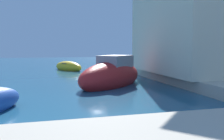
# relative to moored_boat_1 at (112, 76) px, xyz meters

# --- Properties ---
(quay_promenade) EXTENTS (44.00, 32.00, 0.50)m
(quay_promenade) POSITION_rel_moored_boat_1_xyz_m (-2.74, -5.44, -0.25)
(quay_promenade) COLOR #BCB29E
(quay_promenade) RESTS_ON ground
(moored_boat_1) EXTENTS (4.72, 4.56, 1.88)m
(moored_boat_1) POSITION_rel_moored_boat_1_xyz_m (0.00, 0.00, 0.00)
(moored_boat_1) COLOR #B21E1E
(moored_boat_1) RESTS_ON ground
(moored_boat_2) EXTENTS (2.60, 3.70, 0.98)m
(moored_boat_2) POSITION_rel_moored_boat_1_xyz_m (-1.47, 8.94, -0.23)
(moored_boat_2) COLOR gold
(moored_boat_2) RESTS_ON ground
(waterfront_building_main) EXTENTS (7.09, 7.81, 7.99)m
(waterfront_building_main) POSITION_rel_moored_boat_1_xyz_m (5.94, 0.62, 4.05)
(waterfront_building_main) COLOR beige
(waterfront_building_main) RESTS_ON quay_promenade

